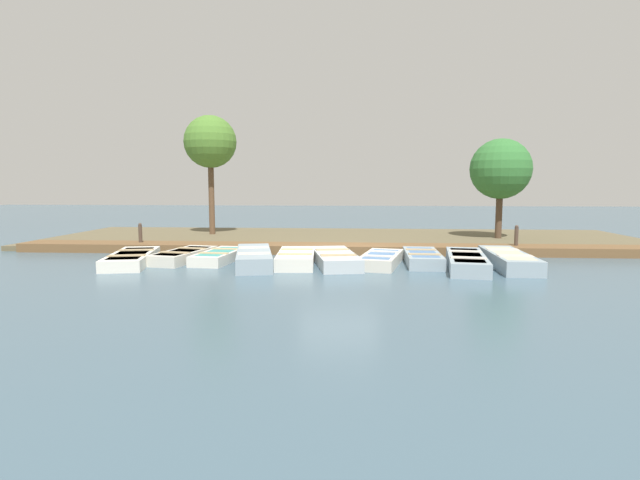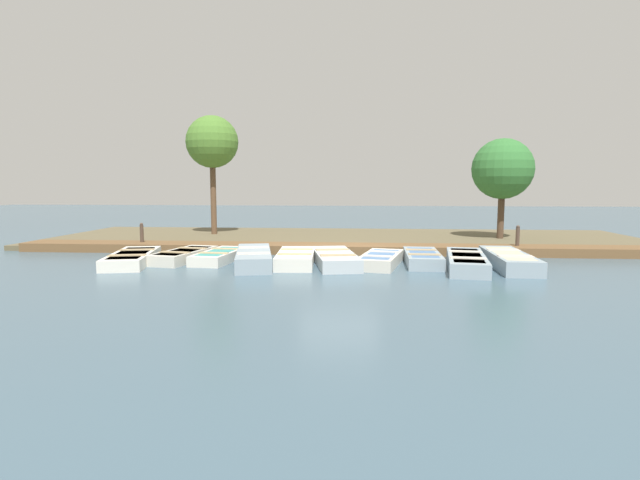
% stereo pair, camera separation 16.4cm
% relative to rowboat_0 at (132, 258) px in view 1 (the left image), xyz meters
% --- Properties ---
extents(ground_plane, '(80.00, 80.00, 0.00)m').
position_rel_rowboat_0_xyz_m(ground_plane, '(-1.43, 6.11, -0.17)').
color(ground_plane, '#425B6B').
extents(shore_bank, '(8.00, 24.00, 0.18)m').
position_rel_rowboat_0_xyz_m(shore_bank, '(-6.43, 6.11, -0.08)').
color(shore_bank, brown).
rests_on(shore_bank, ground_plane).
extents(dock_walkway, '(1.28, 22.53, 0.30)m').
position_rel_rowboat_0_xyz_m(dock_walkway, '(-2.82, 6.11, -0.02)').
color(dock_walkway, brown).
rests_on(dock_walkway, ground_plane).
extents(rowboat_0, '(3.40, 1.78, 0.35)m').
position_rel_rowboat_0_xyz_m(rowboat_0, '(0.00, 0.00, 0.00)').
color(rowboat_0, silver).
rests_on(rowboat_0, ground_plane).
extents(rowboat_1, '(2.85, 1.48, 0.35)m').
position_rel_rowboat_0_xyz_m(rowboat_1, '(-0.69, 1.33, -0.00)').
color(rowboat_1, beige).
rests_on(rowboat_1, ground_plane).
extents(rowboat_2, '(2.73, 1.24, 0.33)m').
position_rel_rowboat_0_xyz_m(rowboat_2, '(-0.70, 2.47, -0.01)').
color(rowboat_2, silver).
rests_on(rowboat_2, ground_plane).
extents(rowboat_3, '(3.65, 1.68, 0.44)m').
position_rel_rowboat_0_xyz_m(rowboat_3, '(-0.11, 3.65, 0.05)').
color(rowboat_3, '#8C9EA8').
rests_on(rowboat_3, ground_plane).
extents(rowboat_4, '(2.85, 1.23, 0.40)m').
position_rel_rowboat_0_xyz_m(rowboat_4, '(-0.23, 4.88, 0.02)').
color(rowboat_4, silver).
rests_on(rowboat_4, ground_plane).
extents(rowboat_5, '(3.37, 1.68, 0.38)m').
position_rel_rowboat_0_xyz_m(rowboat_5, '(-0.30, 6.03, 0.02)').
color(rowboat_5, '#B2BCC1').
rests_on(rowboat_5, ground_plane).
extents(rowboat_6, '(2.79, 1.53, 0.35)m').
position_rel_rowboat_0_xyz_m(rowboat_6, '(-0.29, 7.37, 0.00)').
color(rowboat_6, beige).
rests_on(rowboat_6, ground_plane).
extents(rowboat_7, '(2.80, 1.06, 0.37)m').
position_rel_rowboat_0_xyz_m(rowboat_7, '(-0.67, 8.62, 0.01)').
color(rowboat_7, '#8C9EA8').
rests_on(rowboat_7, ground_plane).
extents(rowboat_8, '(3.66, 1.51, 0.40)m').
position_rel_rowboat_0_xyz_m(rowboat_8, '(0.02, 9.75, 0.03)').
color(rowboat_8, '#8C9EA8').
rests_on(rowboat_8, ground_plane).
extents(rowboat_9, '(3.53, 1.11, 0.43)m').
position_rel_rowboat_0_xyz_m(rowboat_9, '(-0.26, 10.99, 0.04)').
color(rowboat_9, '#8C9EA8').
rests_on(rowboat_9, ground_plane).
extents(mooring_post_near, '(0.13, 0.13, 0.99)m').
position_rel_rowboat_0_xyz_m(mooring_post_near, '(-2.96, -1.03, 0.33)').
color(mooring_post_near, '#47382D').
rests_on(mooring_post_near, ground_plane).
extents(mooring_post_far, '(0.13, 0.13, 0.99)m').
position_rel_rowboat_0_xyz_m(mooring_post_far, '(-2.96, 12.04, 0.33)').
color(mooring_post_far, '#47382D').
rests_on(mooring_post_far, ground_plane).
extents(park_tree_far_left, '(2.25, 2.25, 5.30)m').
position_rel_rowboat_0_xyz_m(park_tree_far_left, '(-7.19, 0.34, 3.96)').
color(park_tree_far_left, brown).
rests_on(park_tree_far_left, ground_plane).
extents(park_tree_left, '(2.41, 2.41, 4.17)m').
position_rel_rowboat_0_xyz_m(park_tree_left, '(-6.38, 12.39, 2.78)').
color(park_tree_left, '#4C3828').
rests_on(park_tree_left, ground_plane).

